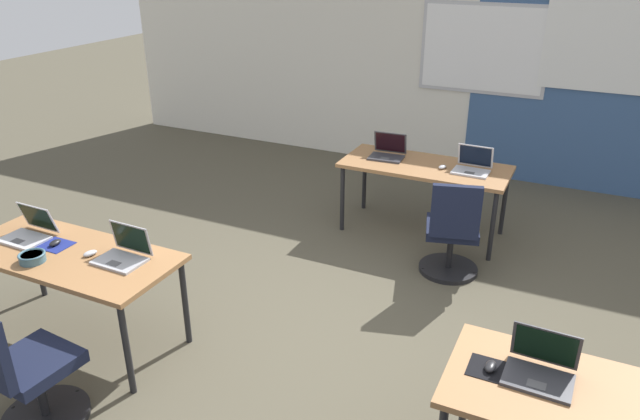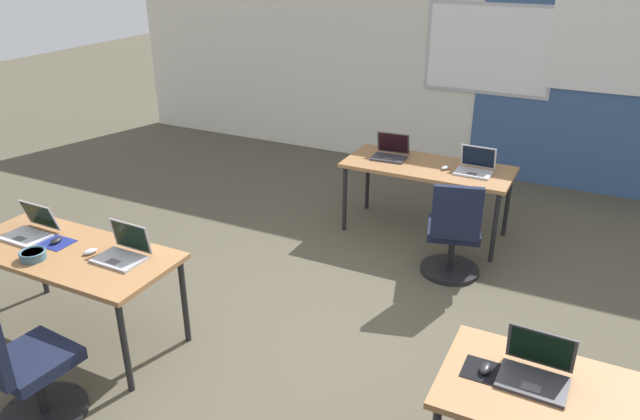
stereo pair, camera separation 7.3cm
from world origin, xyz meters
name	(u,v)px [view 2 (the right image)]	position (x,y,z in m)	size (l,w,h in m)	color
ground_plane	(329,355)	(0.00, 0.00, 0.00)	(24.00, 24.00, 0.00)	#4C4738
back_wall_assembly	(487,59)	(0.05, 4.20, 1.41)	(10.00, 0.27, 2.80)	silver
desk_near_left	(69,258)	(-1.75, -0.60, 0.66)	(1.60, 0.70, 0.72)	olive
desk_near_right	(610,419)	(1.75, -0.60, 0.66)	(1.60, 0.70, 0.72)	olive
desk_far_center	(428,171)	(0.00, 2.20, 0.66)	(1.60, 0.70, 0.72)	olive
laptop_far_right	(475,167)	(0.44, 2.22, 0.77)	(0.34, 0.29, 0.23)	#B7B7BC
mouse_far_right	(445,168)	(0.18, 2.17, 0.74)	(0.08, 0.11, 0.03)	#B2B2B7
chair_far_right	(453,238)	(0.47, 1.48, 0.38)	(0.54, 0.59, 0.92)	black
laptop_near_right_inner	(536,370)	(1.39, -0.54, 0.77)	(0.34, 0.28, 0.24)	#333338
mousepad_near_right_inner	(485,371)	(1.16, -0.60, 0.72)	(0.22, 0.19, 0.00)	black
mouse_near_right_inner	(485,368)	(1.16, -0.60, 0.74)	(0.06, 0.10, 0.03)	black
laptop_far_left	(390,153)	(-0.41, 2.26, 0.77)	(0.35, 0.31, 0.23)	#333338
laptop_near_left_inner	(123,251)	(-1.32, -0.51, 0.77)	(0.34, 0.27, 0.24)	#9E9EA3
mouse_near_left_inner	(90,251)	(-1.57, -0.56, 0.74)	(0.08, 0.11, 0.03)	#B2B2B7
chair_near_left_inner	(23,373)	(-1.34, -1.39, 0.38)	(0.52, 0.56, 0.92)	black
laptop_near_left_end	(31,229)	(-2.17, -0.55, 0.77)	(0.34, 0.30, 0.23)	#B7B7BC
mousepad_near_left_end	(57,243)	(-1.91, -0.56, 0.72)	(0.22, 0.19, 0.00)	navy
mouse_near_left_end	(56,241)	(-1.91, -0.56, 0.74)	(0.07, 0.11, 0.03)	black
snack_bowl	(33,254)	(-1.86, -0.80, 0.76)	(0.18, 0.18, 0.06)	#3D6070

